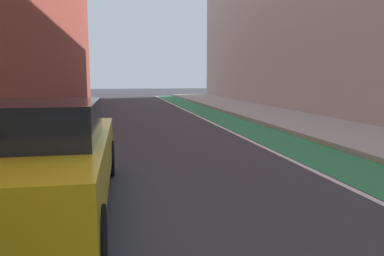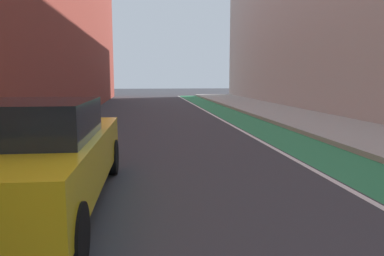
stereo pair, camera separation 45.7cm
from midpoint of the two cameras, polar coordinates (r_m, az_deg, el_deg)
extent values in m
plane|color=#38383D|center=(13.21, -1.02, -0.08)|extent=(93.43, 93.43, 0.00)
cube|color=#2D8451|center=(15.75, 9.04, 1.12)|extent=(1.60, 42.47, 0.00)
cube|color=white|center=(15.52, 5.85, 1.08)|extent=(0.12, 42.47, 0.00)
cube|color=#A8A59E|center=(16.64, 17.46, 1.45)|extent=(3.47, 42.47, 0.14)
cube|color=yellow|center=(5.45, -20.97, -4.86)|extent=(1.93, 4.66, 0.70)
cube|color=black|center=(5.13, -21.93, 0.85)|extent=(1.66, 1.97, 0.55)
cylinder|color=black|center=(7.41, -23.80, -4.49)|extent=(0.23, 0.66, 0.66)
cylinder|color=black|center=(7.09, -10.62, -4.48)|extent=(0.23, 0.66, 0.66)
cylinder|color=black|center=(3.74, -14.58, -16.09)|extent=(0.23, 0.66, 0.66)
camera|label=1|loc=(0.23, -87.92, 0.29)|focal=34.33mm
camera|label=2|loc=(0.23, 92.08, -0.29)|focal=34.33mm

